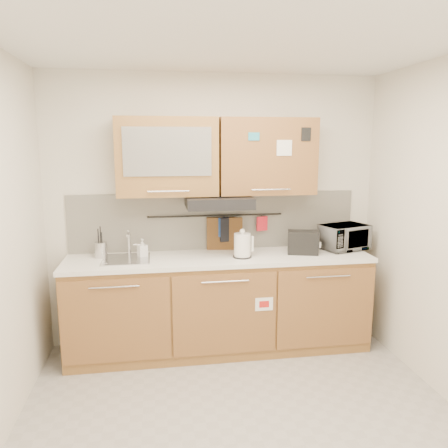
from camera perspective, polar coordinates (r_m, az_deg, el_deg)
name	(u,v)px	position (r m, az deg, el deg)	size (l,w,h in m)	color
floor	(245,426)	(3.37, 2.72, -24.88)	(3.20, 3.20, 0.00)	#9E9993
ceiling	(249,32)	(2.82, 3.23, 23.75)	(3.20, 3.20, 0.00)	white
wall_back	(215,211)	(4.28, -1.17, 1.75)	(3.20, 3.20, 0.00)	silver
base_cabinet	(220,309)	(4.22, -0.55, -11.00)	(2.80, 0.64, 0.88)	#A7733B
countertop	(220,258)	(4.06, -0.56, -4.50)	(2.82, 0.62, 0.04)	white
backsplash	(215,221)	(4.28, -1.15, 0.40)	(2.80, 0.02, 0.56)	silver
upper_cabinets	(217,157)	(4.05, -0.93, 8.80)	(1.82, 0.37, 0.70)	#A7733B
range_hood	(219,202)	(4.01, -0.70, 2.90)	(0.60, 0.46, 0.10)	black
sink	(126,259)	(4.04, -12.63, -4.48)	(0.42, 0.40, 0.26)	silver
utensil_rail	(216,216)	(4.23, -1.08, 1.11)	(0.02, 0.02, 1.30)	black
utensil_crock	(101,249)	(4.15, -15.78, -3.22)	(0.15, 0.15, 0.29)	#BBBABF
kettle	(242,246)	(4.00, 2.42, -2.88)	(0.19, 0.18, 0.27)	white
toaster	(303,242)	(4.19, 10.29, -2.34)	(0.32, 0.24, 0.22)	black
microwave	(344,237)	(4.45, 15.43, -1.66)	(0.44, 0.30, 0.24)	#999999
soap_bottle	(142,248)	(4.07, -10.62, -3.11)	(0.08, 0.08, 0.17)	#999999
cutting_board	(225,239)	(4.28, 0.08, -2.00)	(0.35, 0.03, 0.43)	brown
oven_mitt	(224,227)	(4.25, 0.01, -0.40)	(0.11, 0.03, 0.19)	navy
dark_pouch	(227,229)	(4.26, 0.43, -0.72)	(0.15, 0.04, 0.24)	black
pot_holder	(262,224)	(4.32, 4.99, 0.05)	(0.11, 0.02, 0.14)	red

